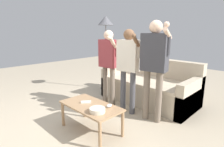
{
  "coord_description": "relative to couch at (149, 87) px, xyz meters",
  "views": [
    {
      "loc": [
        2.18,
        -1.63,
        1.46
      ],
      "look_at": [
        0.18,
        0.39,
        0.79
      ],
      "focal_mm": 29.29,
      "sensor_mm": 36.0,
      "label": 1
    }
  ],
  "objects": [
    {
      "name": "game_remote_wand_far",
      "position": [
        -0.03,
        -1.65,
        0.12
      ],
      "size": [
        0.12,
        0.13,
        0.03
      ],
      "color": "white",
      "rests_on": "coffee_table"
    },
    {
      "name": "player_left",
      "position": [
        -0.48,
        -0.74,
        0.63
      ],
      "size": [
        0.45,
        0.33,
        1.48
      ],
      "color": "#756656",
      "rests_on": "ground"
    },
    {
      "name": "game_remote_wand_near",
      "position": [
        0.24,
        -1.71,
        0.12
      ],
      "size": [
        0.04,
        0.16,
        0.03
      ],
      "color": "white",
      "rests_on": "coffee_table"
    },
    {
      "name": "player_center",
      "position": [
        0.05,
        -0.78,
        0.64
      ],
      "size": [
        0.47,
        0.3,
        1.49
      ],
      "color": "#47474C",
      "rests_on": "ground"
    },
    {
      "name": "coffee_table",
      "position": [
        0.08,
        -1.65,
        0.05
      ],
      "size": [
        0.94,
        0.49,
        0.41
      ],
      "color": "#997551",
      "rests_on": "ground"
    },
    {
      "name": "couch",
      "position": [
        0.0,
        0.0,
        0.0
      ],
      "size": [
        1.91,
        0.96,
        0.87
      ],
      "color": "#B7A88E",
      "rests_on": "ground"
    },
    {
      "name": "game_remote_nunchuk",
      "position": [
        0.33,
        -1.52,
        0.13
      ],
      "size": [
        0.06,
        0.09,
        0.05
      ],
      "color": "white",
      "rests_on": "coffee_table"
    },
    {
      "name": "player_right",
      "position": [
        0.53,
        -0.73,
        0.72
      ],
      "size": [
        0.5,
        0.31,
        1.62
      ],
      "color": "#756656",
      "rests_on": "ground"
    },
    {
      "name": "snack_bowl",
      "position": [
        0.33,
        -1.74,
        0.14
      ],
      "size": [
        0.21,
        0.21,
        0.06
      ],
      "primitive_type": "cylinder",
      "color": "beige",
      "rests_on": "coffee_table"
    },
    {
      "name": "ground_plane",
      "position": [
        -0.14,
        -1.56,
        -0.3
      ],
      "size": [
        12.0,
        12.0,
        0.0
      ],
      "primitive_type": "plane",
      "color": "tan"
    },
    {
      "name": "floor_lamp",
      "position": [
        -1.26,
        -0.08,
        1.3
      ],
      "size": [
        0.38,
        0.38,
        1.82
      ],
      "color": "#2D2D33",
      "rests_on": "ground"
    }
  ]
}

